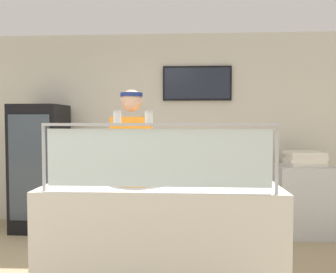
# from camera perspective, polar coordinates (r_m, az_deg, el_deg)

# --- Properties ---
(ground_plane) EXTENTS (12.00, 12.00, 0.00)m
(ground_plane) POSITION_cam_1_polar(r_m,az_deg,el_deg) (3.66, -0.29, -20.93)
(ground_plane) COLOR tan
(ground_plane) RESTS_ON ground
(shop_rear_unit) EXTENTS (6.26, 0.13, 2.70)m
(shop_rear_unit) POSITION_cam_1_polar(r_m,az_deg,el_deg) (4.94, 0.91, 1.40)
(shop_rear_unit) COLOR beige
(shop_rear_unit) RESTS_ON ground
(serving_counter) EXTENTS (1.86, 0.66, 0.95)m
(serving_counter) POSITION_cam_1_polar(r_m,az_deg,el_deg) (2.86, -1.16, -17.51)
(serving_counter) COLOR silver
(serving_counter) RESTS_ON ground
(sneeze_guard) EXTENTS (1.68, 0.06, 0.49)m
(sneeze_guard) POSITION_cam_1_polar(r_m,az_deg,el_deg) (2.43, -1.67, -2.16)
(sneeze_guard) COLOR #B2B5BC
(sneeze_guard) RESTS_ON serving_counter
(pizza_tray) EXTENTS (0.47, 0.47, 0.04)m
(pizza_tray) POSITION_cam_1_polar(r_m,az_deg,el_deg) (2.79, -5.03, -7.56)
(pizza_tray) COLOR #9EA0A8
(pizza_tray) RESTS_ON serving_counter
(pizza_server) EXTENTS (0.13, 0.29, 0.01)m
(pizza_server) POSITION_cam_1_polar(r_m,az_deg,el_deg) (2.76, -4.17, -7.20)
(pizza_server) COLOR #ADAFB7
(pizza_server) RESTS_ON pizza_tray
(parmesan_shaker) EXTENTS (0.06, 0.06, 0.09)m
(parmesan_shaker) POSITION_cam_1_polar(r_m,az_deg,el_deg) (2.46, -8.44, 3.13)
(parmesan_shaker) COLOR white
(parmesan_shaker) RESTS_ON sneeze_guard
(pepper_flake_shaker) EXTENTS (0.06, 0.06, 0.09)m
(pepper_flake_shaker) POSITION_cam_1_polar(r_m,az_deg,el_deg) (2.43, -3.20, 3.15)
(pepper_flake_shaker) COLOR white
(pepper_flake_shaker) RESTS_ON sneeze_guard
(worker_figure) EXTENTS (0.41, 0.50, 1.76)m
(worker_figure) POSITION_cam_1_polar(r_m,az_deg,el_deg) (3.35, -5.98, -5.22)
(worker_figure) COLOR #23232D
(worker_figure) RESTS_ON ground
(drink_fridge) EXTENTS (0.63, 0.64, 1.68)m
(drink_fridge) POSITION_cam_1_polar(r_m,az_deg,el_deg) (4.95, -20.48, -4.79)
(drink_fridge) COLOR black
(drink_fridge) RESTS_ON ground
(prep_shelf) EXTENTS (0.70, 0.55, 0.89)m
(prep_shelf) POSITION_cam_1_polar(r_m,az_deg,el_deg) (4.80, 21.63, -9.81)
(prep_shelf) COLOR #B7BABF
(prep_shelf) RESTS_ON ground
(pizza_box_stack) EXTENTS (0.46, 0.45, 0.18)m
(pizza_box_stack) POSITION_cam_1_polar(r_m,az_deg,el_deg) (4.72, 21.77, -3.43)
(pizza_box_stack) COLOR silver
(pizza_box_stack) RESTS_ON prep_shelf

